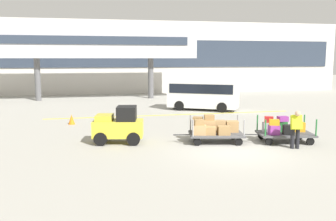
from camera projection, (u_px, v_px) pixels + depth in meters
ground_plane at (235, 152)px, 14.29m from camera, size 120.00×120.00×0.00m
apron_lead_line at (173, 115)px, 23.63m from camera, size 15.98×0.38×0.01m
terminal_building at (142, 57)px, 38.94m from camera, size 44.16×2.51×7.47m
jet_bridge at (74, 43)px, 31.62m from camera, size 19.91×3.00×6.22m
baggage_tug at (119, 126)px, 15.68m from camera, size 2.27×1.56×1.58m
baggage_cart_lead at (213, 129)px, 15.85m from camera, size 3.08×1.81×1.15m
baggage_cart_middle at (283, 130)px, 15.88m from camera, size 3.08×1.81×1.10m
baggage_handler at (296, 128)px, 14.59m from camera, size 0.50×0.51×1.56m
shuttle_van at (203, 92)px, 25.81m from camera, size 5.11×4.03×2.10m
safety_cone_near at (72, 119)px, 20.19m from camera, size 0.36×0.36×0.55m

